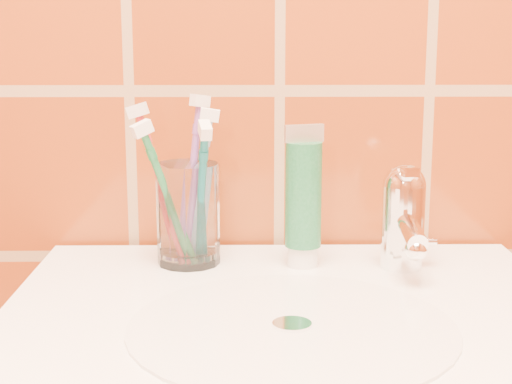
{
  "coord_description": "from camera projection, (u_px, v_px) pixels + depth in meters",
  "views": [
    {
      "loc": [
        -0.04,
        0.24,
        1.12
      ],
      "look_at": [
        -0.03,
        1.08,
        0.94
      ],
      "focal_mm": 55.0,
      "sensor_mm": 36.0,
      "label": 1
    }
  ],
  "objects": [
    {
      "name": "toothpaste_tube",
      "position": [
        303.0,
        201.0,
        0.88
      ],
      "size": [
        0.05,
        0.04,
        0.16
      ],
      "rotation": [
        0.0,
        0.0,
        0.32
      ],
      "color": "white",
      "rests_on": "pedestal_sink"
    },
    {
      "name": "toothbrush_4",
      "position": [
        201.0,
        197.0,
        0.86
      ],
      "size": [
        0.07,
        0.15,
        0.2
      ],
      "primitive_type": null,
      "rotation": [
        0.39,
        0.0,
        0.22
      ],
      "color": "#0C5C66",
      "rests_on": "glass_tumbler"
    },
    {
      "name": "toothbrush_0",
      "position": [
        192.0,
        179.0,
        0.9
      ],
      "size": [
        0.08,
        0.08,
        0.2
      ],
      "primitive_type": null,
      "rotation": [
        0.15,
        0.0,
        2.29
      ],
      "color": "#854CA4",
      "rests_on": "glass_tumbler"
    },
    {
      "name": "toothbrush_3",
      "position": [
        199.0,
        187.0,
        0.9
      ],
      "size": [
        0.06,
        0.05,
        0.19
      ],
      "primitive_type": null,
      "rotation": [
        0.16,
        0.0,
        1.61
      ],
      "color": "#79A7D8",
      "rests_on": "glass_tumbler"
    },
    {
      "name": "faucet",
      "position": [
        404.0,
        214.0,
        0.87
      ],
      "size": [
        0.05,
        0.11,
        0.12
      ],
      "color": "white",
      "rests_on": "pedestal_sink"
    },
    {
      "name": "glass_tumbler",
      "position": [
        188.0,
        214.0,
        0.9
      ],
      "size": [
        0.09,
        0.09,
        0.12
      ],
      "primitive_type": "cylinder",
      "rotation": [
        0.0,
        0.0,
        0.26
      ],
      "color": "white",
      "rests_on": "pedestal_sink"
    },
    {
      "name": "toothbrush_2",
      "position": [
        168.0,
        197.0,
        0.87
      ],
      "size": [
        0.13,
        0.12,
        0.18
      ],
      "primitive_type": null,
      "rotation": [
        0.36,
        0.0,
        -1.02
      ],
      "color": "#1C6A3B",
      "rests_on": "glass_tumbler"
    },
    {
      "name": "toothbrush_1",
      "position": [
        162.0,
        187.0,
        0.88
      ],
      "size": [
        0.1,
        0.09,
        0.19
      ],
      "primitive_type": null,
      "rotation": [
        0.3,
        0.0,
        -1.75
      ],
      "color": "#B6272B",
      "rests_on": "glass_tumbler"
    }
  ]
}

